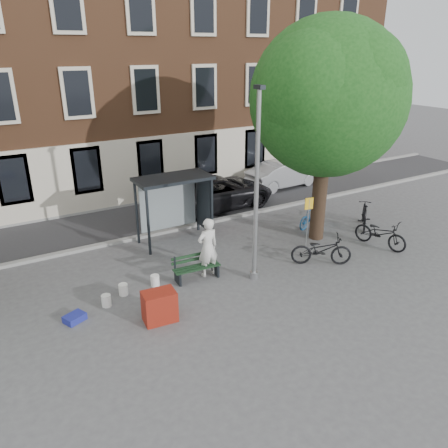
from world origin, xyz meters
name	(u,v)px	position (x,y,z in m)	size (l,w,h in m)	color
ground	(254,278)	(0.00, 0.00, 0.00)	(90.00, 90.00, 0.00)	#4C4C4F
road	(169,213)	(0.00, 7.00, 0.01)	(40.00, 4.00, 0.01)	#28282B
curb_near	(188,227)	(0.00, 5.00, 0.06)	(40.00, 0.25, 0.12)	gray
curb_far	(152,200)	(0.00, 9.00, 0.06)	(40.00, 0.25, 0.12)	gray
building_row	(115,49)	(0.00, 13.00, 7.00)	(30.00, 8.00, 14.00)	brown
lamppost	(256,198)	(0.00, 0.00, 2.78)	(0.28, 0.35, 6.11)	#9EA0A3
tree_right	(331,92)	(4.01, 1.38, 5.62)	(5.76, 5.60, 8.20)	black
bus_shelter	(182,193)	(-0.61, 4.11, 1.92)	(2.85, 1.45, 2.62)	#1E2328
painter	(208,247)	(-1.20, 0.96, 1.01)	(0.74, 0.48, 2.02)	silver
bench	(196,268)	(-1.64, 0.96, 0.37)	(1.59, 0.61, 0.80)	#1E2328
bike_a	(321,250)	(2.58, -0.33, 0.55)	(0.73, 2.09, 1.10)	black
bike_b	(311,216)	(4.53, 2.44, 0.48)	(0.46, 1.61, 0.97)	#1A548F
bike_c	(380,233)	(5.51, -0.36, 0.55)	(0.73, 2.08, 1.09)	black
bike_d	(364,215)	(6.50, 1.36, 0.53)	(0.50, 1.77, 1.06)	black
car_dark	(217,192)	(2.34, 6.58, 0.77)	(2.57, 5.57, 1.55)	black
car_silver	(284,174)	(7.09, 7.69, 0.71)	(1.49, 4.28, 1.41)	#9E9FA5
red_stand	(160,306)	(-3.60, -0.68, 0.45)	(0.90, 0.60, 0.90)	maroon
blue_crate	(75,318)	(-5.67, 0.49, 0.10)	(0.55, 0.40, 0.20)	navy
bucket_a	(106,301)	(-4.69, 0.80, 0.18)	(0.28, 0.28, 0.36)	white
bucket_b	(155,280)	(-3.00, 1.19, 0.18)	(0.28, 0.28, 0.36)	white
bucket_c	(123,289)	(-4.05, 1.16, 0.18)	(0.28, 0.28, 0.36)	white
notice_sign	(308,211)	(3.10, 1.05, 1.43)	(0.34, 0.09, 1.96)	#9EA0A3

